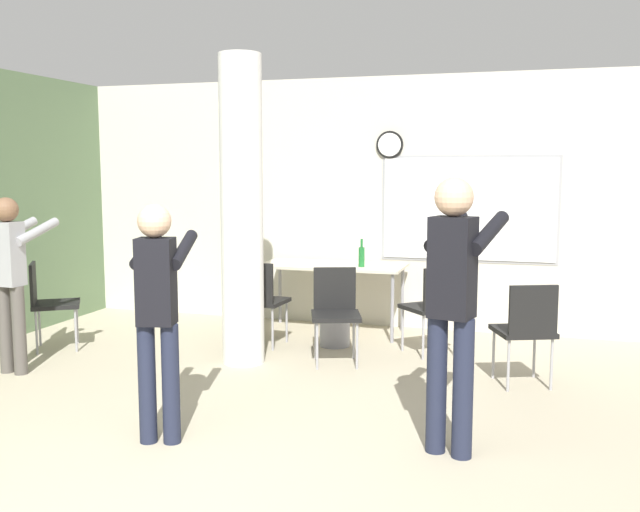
% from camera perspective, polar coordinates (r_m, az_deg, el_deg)
% --- Properties ---
extents(wall_back, '(8.00, 0.15, 2.80)m').
position_cam_1_polar(wall_back, '(8.13, 4.01, 4.26)').
color(wall_back, beige).
rests_on(wall_back, ground_plane).
extents(support_pillar, '(0.38, 0.38, 2.80)m').
position_cam_1_polar(support_pillar, '(6.50, -6.28, 3.55)').
color(support_pillar, white).
rests_on(support_pillar, ground_plane).
extents(folding_table, '(1.56, 0.71, 0.75)m').
position_cam_1_polar(folding_table, '(7.76, 1.03, -1.05)').
color(folding_table, beige).
rests_on(folding_table, ground_plane).
extents(bottle_on_table, '(0.06, 0.06, 0.30)m').
position_cam_1_polar(bottle_on_table, '(7.54, 3.34, -0.01)').
color(bottle_on_table, '#1E6B2D').
rests_on(bottle_on_table, folding_table).
extents(waste_bin, '(0.31, 0.31, 0.36)m').
position_cam_1_polar(waste_bin, '(7.25, 1.19, -5.80)').
color(waste_bin, gray).
rests_on(waste_bin, ground_plane).
extents(chair_table_left, '(0.46, 0.46, 0.87)m').
position_cam_1_polar(chair_table_left, '(7.18, -4.81, -3.27)').
color(chair_table_left, black).
rests_on(chair_table_left, ground_plane).
extents(chair_table_front, '(0.56, 0.56, 0.87)m').
position_cam_1_polar(chair_table_front, '(6.59, 1.24, -4.17)').
color(chair_table_front, black).
rests_on(chair_table_front, ground_plane).
extents(chair_table_right, '(0.62, 0.62, 0.87)m').
position_cam_1_polar(chair_table_right, '(6.92, 9.04, -3.72)').
color(chair_table_right, black).
rests_on(chair_table_right, ground_plane).
extents(chair_by_left_wall, '(0.61, 0.61, 0.87)m').
position_cam_1_polar(chair_by_left_wall, '(7.54, -20.91, -3.21)').
color(chair_by_left_wall, black).
rests_on(chair_by_left_wall, ground_plane).
extents(chair_mid_room, '(0.57, 0.57, 0.87)m').
position_cam_1_polar(chair_mid_room, '(6.08, 16.18, -5.41)').
color(chair_mid_room, black).
rests_on(chair_mid_room, ground_plane).
extents(person_watching_back, '(0.37, 0.58, 1.54)m').
position_cam_1_polar(person_watching_back, '(6.74, -23.47, -1.08)').
color(person_watching_back, '#514C47').
rests_on(person_watching_back, ground_plane).
extents(person_playing_side, '(0.50, 0.71, 1.74)m').
position_cam_1_polar(person_playing_side, '(4.47, 10.62, -2.98)').
color(person_playing_side, '#1E2338').
rests_on(person_playing_side, ground_plane).
extents(person_playing_front, '(0.44, 0.61, 1.57)m').
position_cam_1_polar(person_playing_front, '(4.73, -12.85, -3.74)').
color(person_playing_front, '#1E2338').
rests_on(person_playing_front, ground_plane).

